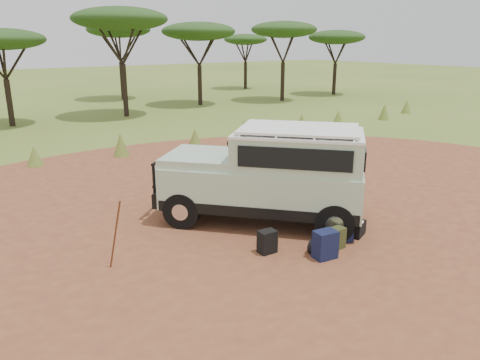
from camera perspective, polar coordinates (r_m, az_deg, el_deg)
ground at (r=11.00m, az=3.51°, el=-5.95°), size 140.00×140.00×0.00m
dirt_clearing at (r=11.00m, az=3.51°, el=-5.93°), size 23.00×23.00×0.01m
grass_fringe at (r=18.16m, az=-13.83°, el=4.06°), size 36.60×1.60×0.90m
acacia_treeline at (r=28.55m, az=-22.26°, el=16.83°), size 46.70×13.20×6.26m
safari_vehicle at (r=11.06m, az=3.57°, el=0.39°), size 4.56×4.81×2.34m
walking_staff at (r=9.19m, az=-14.98°, el=-6.48°), size 0.24×0.30×1.40m
backpack_black at (r=9.72m, az=3.34°, el=-7.53°), size 0.37×0.28×0.49m
backpack_navy at (r=9.61m, az=10.34°, el=-7.77°), size 0.49×0.38×0.59m
backpack_olive at (r=10.11m, az=11.72°, el=-6.96°), size 0.34×0.25×0.46m
duffel_navy at (r=10.50m, az=12.52°, el=-6.26°), size 0.45×0.41×0.41m
hard_case at (r=10.87m, az=13.92°, el=-5.77°), size 0.56×0.49×0.33m
stuff_sack at (r=9.81m, az=9.31°, el=-8.13°), size 0.38×0.38×0.29m
safari_hat at (r=10.79m, az=13.99°, el=-4.77°), size 0.33×0.33×0.10m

